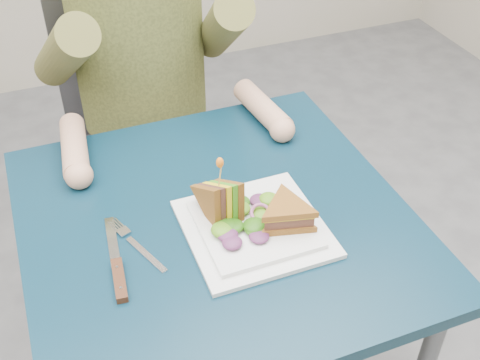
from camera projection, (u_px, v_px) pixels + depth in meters
name	position (u px, v px, depth m)	size (l,w,h in m)	color
table	(217.00, 246.00, 1.24)	(0.75, 0.75, 0.73)	black
chair	(141.00, 120.00, 1.80)	(0.42, 0.40, 0.93)	#47474C
diner	(137.00, 16.00, 1.49)	(0.54, 0.59, 0.74)	#484C22
plate	(254.00, 227.00, 1.15)	(0.26, 0.26, 0.02)	white
sandwich_flat	(287.00, 214.00, 1.13)	(0.15, 0.15, 0.05)	brown
sandwich_upright	(221.00, 201.00, 1.14)	(0.08, 0.13, 0.13)	brown
fork	(138.00, 246.00, 1.12)	(0.07, 0.17, 0.01)	silver
knife	(118.00, 272.00, 1.07)	(0.04, 0.22, 0.02)	silver
toothpick	(220.00, 175.00, 1.10)	(0.00, 0.00, 0.06)	tan
toothpick_frill	(220.00, 163.00, 1.08)	(0.01, 0.01, 0.02)	orange
lettuce_spill	(255.00, 215.00, 1.15)	(0.15, 0.13, 0.02)	#337A14
onion_ring	(261.00, 213.00, 1.14)	(0.04, 0.04, 0.01)	#9E4C7A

